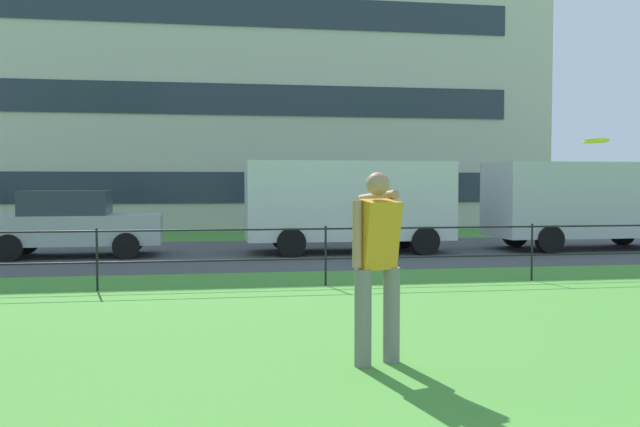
{
  "coord_description": "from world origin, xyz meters",
  "views": [
    {
      "loc": [
        -1.93,
        -0.24,
        1.71
      ],
      "look_at": [
        -0.51,
        8.52,
        1.32
      ],
      "focal_mm": 38.65,
      "sensor_mm": 36.0,
      "label": 1
    }
  ],
  "objects_px": {
    "panel_van_center": "(348,201)",
    "panel_van_far_left": "(586,200)",
    "apartment_building_background": "(223,80)",
    "person_thrower": "(377,261)",
    "frisbee": "(596,141)",
    "car_silver_far_right": "(72,223)"
  },
  "relations": [
    {
      "from": "panel_van_center",
      "to": "panel_van_far_left",
      "type": "height_order",
      "value": "same"
    },
    {
      "from": "panel_van_far_left",
      "to": "apartment_building_background",
      "type": "distance_m",
      "value": 18.83
    },
    {
      "from": "person_thrower",
      "to": "panel_van_far_left",
      "type": "bearing_deg",
      "value": 51.54
    },
    {
      "from": "frisbee",
      "to": "apartment_building_background",
      "type": "relative_size",
      "value": 0.01
    },
    {
      "from": "frisbee",
      "to": "panel_van_center",
      "type": "relative_size",
      "value": 0.06
    },
    {
      "from": "person_thrower",
      "to": "panel_van_center",
      "type": "height_order",
      "value": "panel_van_center"
    },
    {
      "from": "car_silver_far_right",
      "to": "apartment_building_background",
      "type": "bearing_deg",
      "value": 76.12
    },
    {
      "from": "car_silver_far_right",
      "to": "person_thrower",
      "type": "bearing_deg",
      "value": -65.79
    },
    {
      "from": "apartment_building_background",
      "to": "panel_van_far_left",
      "type": "bearing_deg",
      "value": -60.17
    },
    {
      "from": "frisbee",
      "to": "car_silver_far_right",
      "type": "relative_size",
      "value": 0.08
    },
    {
      "from": "frisbee",
      "to": "panel_van_far_left",
      "type": "bearing_deg",
      "value": 60.01
    },
    {
      "from": "panel_van_center",
      "to": "apartment_building_background",
      "type": "height_order",
      "value": "apartment_building_background"
    },
    {
      "from": "person_thrower",
      "to": "panel_van_center",
      "type": "bearing_deg",
      "value": 79.83
    },
    {
      "from": "panel_van_center",
      "to": "panel_van_far_left",
      "type": "relative_size",
      "value": 1.0
    },
    {
      "from": "car_silver_far_right",
      "to": "apartment_building_background",
      "type": "distance_m",
      "value": 17.0
    },
    {
      "from": "frisbee",
      "to": "car_silver_far_right",
      "type": "distance_m",
      "value": 12.27
    },
    {
      "from": "frisbee",
      "to": "apartment_building_background",
      "type": "bearing_deg",
      "value": 97.76
    },
    {
      "from": "panel_van_far_left",
      "to": "frisbee",
      "type": "bearing_deg",
      "value": -119.99
    },
    {
      "from": "frisbee",
      "to": "apartment_building_background",
      "type": "distance_m",
      "value": 25.92
    },
    {
      "from": "frisbee",
      "to": "apartment_building_background",
      "type": "height_order",
      "value": "apartment_building_background"
    },
    {
      "from": "panel_van_center",
      "to": "panel_van_far_left",
      "type": "distance_m",
      "value": 6.3
    },
    {
      "from": "person_thrower",
      "to": "panel_van_center",
      "type": "xyz_separation_m",
      "value": [
        1.86,
        10.4,
        0.29
      ]
    }
  ]
}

